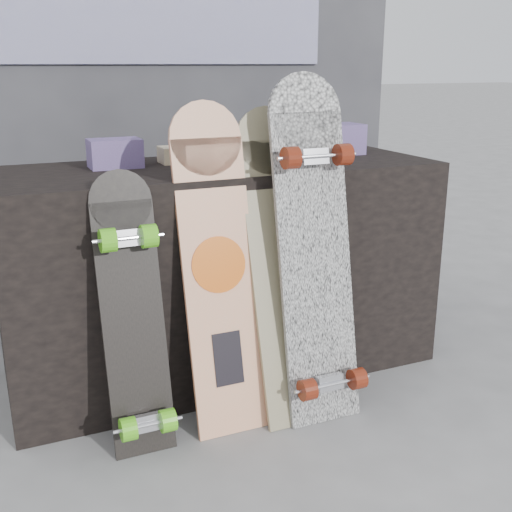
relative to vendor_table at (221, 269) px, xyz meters
name	(u,v)px	position (x,y,z in m)	size (l,w,h in m)	color
ground	(276,427)	(0.00, -0.50, -0.40)	(60.00, 60.00, 0.00)	slate
vendor_table	(221,269)	(0.00, 0.00, 0.00)	(1.60, 0.60, 0.80)	black
booth	(154,75)	(0.00, 0.85, 0.70)	(2.40, 0.22, 2.20)	#343439
merch_box_purple	(115,153)	(-0.36, 0.09, 0.45)	(0.18, 0.12, 0.10)	#603C7C
merch_box_small	(343,139)	(0.57, 0.08, 0.46)	(0.14, 0.14, 0.12)	#603C7C
merch_box_flat	(189,154)	(-0.08, 0.11, 0.43)	(0.22, 0.10, 0.06)	#D1B78C
longboard_geisha	(217,260)	(-0.14, -0.35, 0.15)	(0.24, 0.26, 1.05)	#D1B08D
longboard_celtic	(281,256)	(0.08, -0.36, 0.14)	(0.23, 0.32, 1.02)	beige
longboard_cascadia	(315,245)	(0.17, -0.43, 0.19)	(0.26, 0.30, 1.13)	white
skateboard_dark	(133,313)	(-0.43, -0.40, 0.04)	(0.19, 0.27, 0.86)	black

